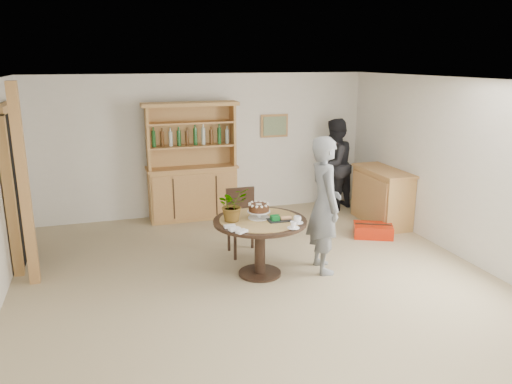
% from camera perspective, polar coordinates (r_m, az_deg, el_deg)
% --- Properties ---
extents(ground, '(7.00, 7.00, 0.00)m').
position_cam_1_polar(ground, '(6.12, 1.31, -11.61)').
color(ground, '#C2B385').
rests_on(ground, ground).
extents(room_shell, '(6.04, 7.04, 2.52)m').
position_cam_1_polar(room_shell, '(5.58, 1.42, 4.64)').
color(room_shell, white).
rests_on(room_shell, ground).
extents(doorway, '(0.13, 1.10, 2.18)m').
position_cam_1_polar(doorway, '(7.46, -25.94, 0.79)').
color(doorway, black).
rests_on(doorway, ground).
extents(pine_post, '(0.12, 0.12, 2.50)m').
position_cam_1_polar(pine_post, '(6.62, -25.00, 0.54)').
color(pine_post, '#B3894B').
rests_on(pine_post, ground).
extents(hutch, '(1.62, 0.54, 2.04)m').
position_cam_1_polar(hutch, '(8.79, -7.31, 1.36)').
color(hutch, tan).
rests_on(hutch, ground).
extents(sideboard, '(0.54, 1.26, 0.94)m').
position_cam_1_polar(sideboard, '(8.78, 14.20, -0.46)').
color(sideboard, tan).
rests_on(sideboard, ground).
extents(dining_table, '(1.20, 1.20, 0.76)m').
position_cam_1_polar(dining_table, '(6.43, 0.45, -4.44)').
color(dining_table, black).
rests_on(dining_table, ground).
extents(dining_chair, '(0.42, 0.42, 0.95)m').
position_cam_1_polar(dining_chair, '(7.20, -1.57, -2.87)').
color(dining_chair, black).
rests_on(dining_chair, ground).
extents(birthday_cake, '(0.30, 0.30, 0.20)m').
position_cam_1_polar(birthday_cake, '(6.38, 0.32, -1.94)').
color(birthday_cake, white).
rests_on(birthday_cake, dining_table).
extents(flower_vase, '(0.47, 0.44, 0.42)m').
position_cam_1_polar(flower_vase, '(6.27, -2.73, -1.45)').
color(flower_vase, '#3F7233').
rests_on(flower_vase, dining_table).
extents(gift_tray, '(0.30, 0.20, 0.08)m').
position_cam_1_polar(gift_tray, '(6.32, 2.65, -3.05)').
color(gift_tray, black).
rests_on(gift_tray, dining_table).
extents(coffee_cup_a, '(0.15, 0.15, 0.09)m').
position_cam_1_polar(coffee_cup_a, '(6.24, 4.75, -3.20)').
color(coffee_cup_a, white).
rests_on(coffee_cup_a, dining_table).
extents(coffee_cup_b, '(0.15, 0.15, 0.08)m').
position_cam_1_polar(coffee_cup_b, '(6.05, 4.30, -3.82)').
color(coffee_cup_b, white).
rests_on(coffee_cup_b, dining_table).
extents(napkins, '(0.24, 0.33, 0.03)m').
position_cam_1_polar(napkins, '(5.98, -2.37, -4.24)').
color(napkins, white).
rests_on(napkins, dining_table).
extents(teen_boy, '(0.50, 0.70, 1.80)m').
position_cam_1_polar(teen_boy, '(6.55, 7.83, -1.48)').
color(teen_boy, slate).
rests_on(teen_boy, ground).
extents(adult_person, '(1.04, 0.97, 1.70)m').
position_cam_1_polar(adult_person, '(9.34, 8.90, 3.10)').
color(adult_person, black).
rests_on(adult_person, ground).
extents(red_suitcase, '(0.71, 0.61, 0.21)m').
position_cam_1_polar(red_suitcase, '(8.17, 13.22, -4.30)').
color(red_suitcase, red).
rests_on(red_suitcase, ground).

